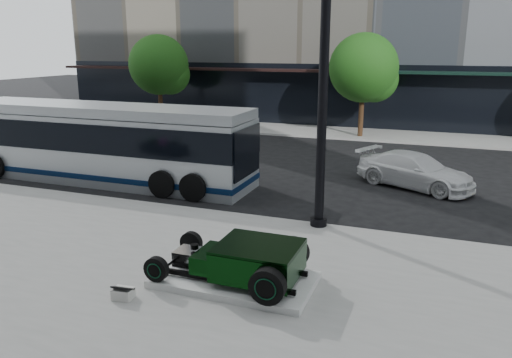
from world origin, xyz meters
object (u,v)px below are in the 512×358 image
at_px(hot_rod, 249,260).
at_px(lamppost, 323,84).
at_px(white_sedan, 415,171).
at_px(transit_bus, 102,142).

bearing_deg(hot_rod, lamppost, 82.98).
xyz_separation_m(hot_rod, white_sedan, (2.78, 9.72, -0.07)).
bearing_deg(lamppost, white_sedan, 67.85).
relative_size(transit_bus, white_sedan, 2.78).
height_order(hot_rod, lamppost, lamppost).
height_order(hot_rod, transit_bus, transit_bus).
bearing_deg(white_sedan, lamppost, -177.34).
distance_m(lamppost, white_sedan, 6.95).
xyz_separation_m(lamppost, white_sedan, (2.27, 5.58, -3.47)).
bearing_deg(hot_rod, transit_bus, 142.76).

